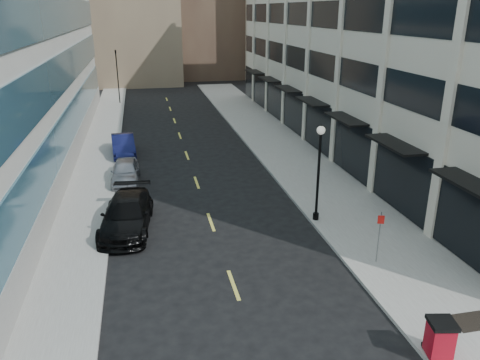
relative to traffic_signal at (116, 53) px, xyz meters
name	(u,v)px	position (x,y,z in m)	size (l,w,h in m)	color
sidewalk_right	(309,173)	(13.00, -28.00, -5.64)	(5.00, 80.00, 0.15)	gray
sidewalk_left	(90,189)	(-1.00, -28.00, -5.64)	(3.00, 80.00, 0.15)	gray
building_right	(399,28)	(22.44, -21.01, 3.28)	(15.30, 46.50, 18.25)	beige
skyline_tan_far	(66,5)	(-8.50, 30.00, 5.28)	(12.00, 14.00, 22.00)	#89765A
skyline_stone	(274,12)	(23.50, 18.00, 4.28)	(10.00, 14.00, 20.00)	beige
grate_far	(472,321)	(13.10, -44.20, -5.56)	(1.40, 1.00, 0.01)	black
road_centerline	(203,200)	(5.50, -31.00, -5.71)	(0.15, 68.20, 0.01)	#D8CC4C
traffic_signal	(116,53)	(0.00, 0.00, 0.00)	(0.66, 0.66, 6.98)	black
car_black_pickup	(127,215)	(1.32, -34.00, -4.90)	(2.29, 5.63, 1.63)	black
car_silver_sedan	(125,171)	(1.13, -27.00, -5.00)	(1.71, 4.24, 1.44)	#96989E
car_blue_sedan	(123,145)	(0.87, -20.89, -4.96)	(1.61, 4.61, 1.52)	#13174A
trash_bin	(440,337)	(10.90, -45.47, -4.88)	(0.93, 0.96, 1.29)	#AB0B1B
lamppost	(319,165)	(10.80, -35.10, -2.61)	(0.42, 0.42, 5.03)	black
sign_post	(380,230)	(11.81, -39.72, -4.07)	(0.27, 0.11, 2.32)	slate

